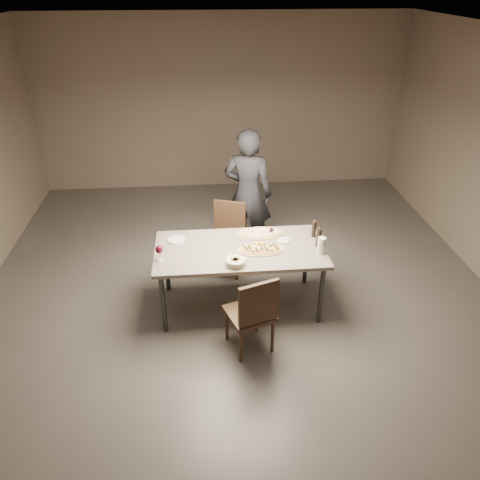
{
  "coord_description": "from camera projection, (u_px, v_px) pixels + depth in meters",
  "views": [
    {
      "loc": [
        -0.38,
        -4.23,
        3.3
      ],
      "look_at": [
        0.0,
        0.0,
        0.85
      ],
      "focal_mm": 35.0,
      "sensor_mm": 36.0,
      "label": 1
    }
  ],
  "objects": [
    {
      "name": "bread_basket",
      "position": [
        236.0,
        261.0,
        4.64
      ],
      "size": [
        0.2,
        0.2,
        0.07
      ],
      "rotation": [
        0.0,
        0.0,
        -0.12
      ],
      "color": "beige",
      "rests_on": "dining_table"
    },
    {
      "name": "carafe",
      "position": [
        321.0,
        245.0,
        4.83
      ],
      "size": [
        0.09,
        0.09,
        0.18
      ],
      "rotation": [
        0.0,
        0.0,
        -0.13
      ],
      "color": "silver",
      "rests_on": "dining_table"
    },
    {
      "name": "chair_near",
      "position": [
        253.0,
        311.0,
        4.44
      ],
      "size": [
        0.53,
        0.53,
        0.88
      ],
      "rotation": [
        0.0,
        0.0,
        0.34
      ],
      "color": "#3B2718",
      "rests_on": "ground"
    },
    {
      "name": "zucchini_pizza",
      "position": [
        261.0,
        249.0,
        4.9
      ],
      "size": [
        0.49,
        0.27,
        0.05
      ],
      "rotation": [
        0.0,
        0.0,
        -0.07
      ],
      "color": "tan",
      "rests_on": "dining_table"
    },
    {
      "name": "room",
      "position": [
        240.0,
        192.0,
        4.63
      ],
      "size": [
        7.0,
        7.0,
        7.0
      ],
      "color": "#56504A",
      "rests_on": "ground"
    },
    {
      "name": "side_plate",
      "position": [
        176.0,
        240.0,
        5.09
      ],
      "size": [
        0.19,
        0.19,
        0.01
      ],
      "rotation": [
        0.0,
        0.0,
        -0.24
      ],
      "color": "white",
      "rests_on": "dining_table"
    },
    {
      "name": "pepper_mill_left",
      "position": [
        318.0,
        237.0,
        4.93
      ],
      "size": [
        0.06,
        0.06,
        0.23
      ],
      "rotation": [
        0.0,
        0.0,
        -0.1
      ],
      "color": "black",
      "rests_on": "dining_table"
    },
    {
      "name": "oil_dish",
      "position": [
        284.0,
        240.0,
        5.08
      ],
      "size": [
        0.13,
        0.13,
        0.02
      ],
      "rotation": [
        0.0,
        0.0,
        -0.05
      ],
      "color": "white",
      "rests_on": "dining_table"
    },
    {
      "name": "pepper_mill_right",
      "position": [
        314.0,
        229.0,
        5.12
      ],
      "size": [
        0.05,
        0.05,
        0.21
      ],
      "rotation": [
        0.0,
        0.0,
        -0.4
      ],
      "color": "black",
      "rests_on": "dining_table"
    },
    {
      "name": "chair_far",
      "position": [
        228.0,
        233.0,
        5.76
      ],
      "size": [
        0.52,
        0.52,
        0.88
      ],
      "rotation": [
        0.0,
        0.0,
        2.83
      ],
      "color": "#3B2718",
      "rests_on": "ground"
    },
    {
      "name": "wine_glass",
      "position": [
        159.0,
        250.0,
        4.69
      ],
      "size": [
        0.08,
        0.08,
        0.17
      ],
      "rotation": [
        0.0,
        0.0,
        0.0
      ],
      "color": "silver",
      "rests_on": "dining_table"
    },
    {
      "name": "dining_table",
      "position": [
        240.0,
        253.0,
        4.98
      ],
      "size": [
        1.8,
        0.9,
        0.75
      ],
      "color": "gray",
      "rests_on": "ground"
    },
    {
      "name": "diner",
      "position": [
        248.0,
        194.0,
        5.93
      ],
      "size": [
        0.72,
        0.59,
        1.69
      ],
      "primitive_type": "imported",
      "rotation": [
        0.0,
        0.0,
        2.81
      ],
      "color": "black",
      "rests_on": "ground"
    },
    {
      "name": "ham_pizza",
      "position": [
        260.0,
        233.0,
        5.2
      ],
      "size": [
        0.52,
        0.29,
        0.04
      ],
      "rotation": [
        0.0,
        0.0,
        -0.23
      ],
      "color": "tan",
      "rests_on": "dining_table"
    }
  ]
}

